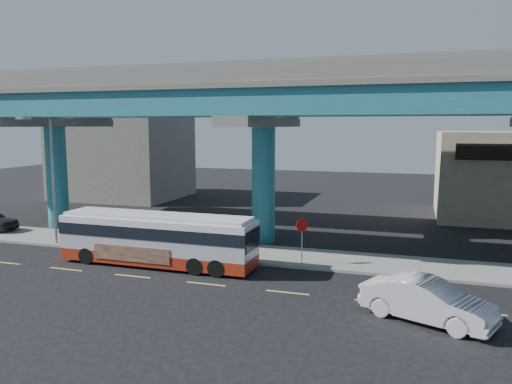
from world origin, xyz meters
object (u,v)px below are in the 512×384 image
(transit_bus, at_px, (157,237))
(stop_sign, at_px, (302,231))
(sedan, at_px, (427,301))
(street_lamp, at_px, (46,161))

(transit_bus, distance_m, stop_sign, 7.77)
(sedan, height_order, street_lamp, street_lamp)
(transit_bus, xyz_separation_m, stop_sign, (7.42, 2.27, 0.37))
(transit_bus, distance_m, sedan, 14.22)
(sedan, xyz_separation_m, stop_sign, (-6.27, 6.06, 1.07))
(transit_bus, relative_size, stop_sign, 4.46)
(sedan, xyz_separation_m, street_lamp, (-22.03, 5.31, 4.53))
(transit_bus, relative_size, street_lamp, 1.36)
(transit_bus, bearing_deg, stop_sign, 17.48)
(sedan, relative_size, stop_sign, 2.17)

